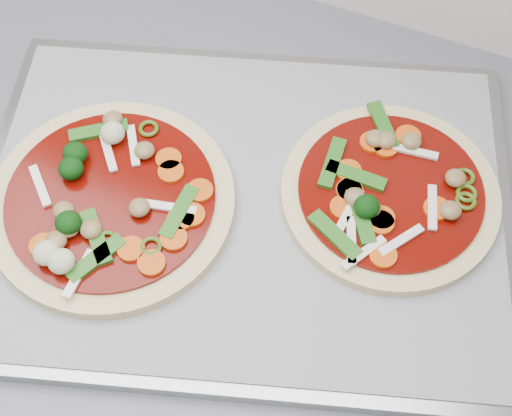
% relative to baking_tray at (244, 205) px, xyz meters
% --- Properties ---
extents(baking_tray, '(0.60, 0.52, 0.02)m').
position_rel_baking_tray_xyz_m(baking_tray, '(0.00, 0.00, 0.00)').
color(baking_tray, gray).
rests_on(baking_tray, countertop).
extents(parchment, '(0.58, 0.49, 0.00)m').
position_rel_baking_tray_xyz_m(parchment, '(0.00, 0.00, 0.01)').
color(parchment, gray).
rests_on(parchment, baking_tray).
extents(pizza_left, '(0.23, 0.23, 0.04)m').
position_rel_baking_tray_xyz_m(pizza_left, '(-0.11, -0.06, 0.02)').
color(pizza_left, '#DEC587').
rests_on(pizza_left, parchment).
extents(pizza_right, '(0.27, 0.27, 0.04)m').
position_rel_baking_tray_xyz_m(pizza_right, '(0.13, 0.06, 0.02)').
color(pizza_right, '#DEC587').
rests_on(pizza_right, parchment).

